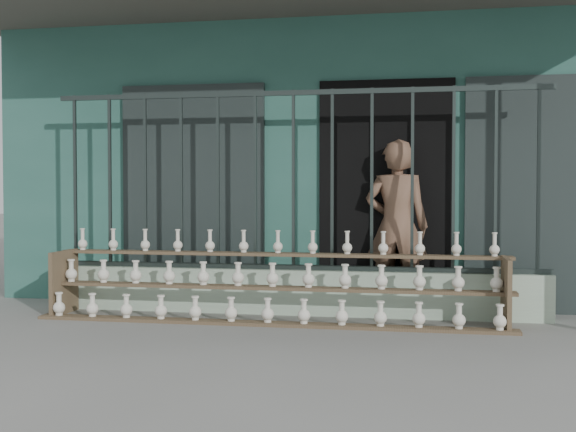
# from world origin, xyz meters

# --- Properties ---
(ground) EXTENTS (60.00, 60.00, 0.00)m
(ground) POSITION_xyz_m (0.00, 0.00, 0.00)
(ground) COLOR slate
(workshop_building) EXTENTS (7.40, 6.60, 3.21)m
(workshop_building) POSITION_xyz_m (0.00, 4.23, 1.62)
(workshop_building) COLOR #2B5C50
(workshop_building) RESTS_ON ground
(parapet_wall) EXTENTS (5.00, 0.20, 0.45)m
(parapet_wall) POSITION_xyz_m (0.00, 1.30, 0.23)
(parapet_wall) COLOR #AAC5A9
(parapet_wall) RESTS_ON ground
(security_fence) EXTENTS (5.00, 0.04, 1.80)m
(security_fence) POSITION_xyz_m (-0.00, 1.30, 1.35)
(security_fence) COLOR #283330
(security_fence) RESTS_ON parapet_wall
(shelf_rack) EXTENTS (4.50, 0.68, 0.85)m
(shelf_rack) POSITION_xyz_m (-0.13, 0.88, 0.36)
(shelf_rack) COLOR brown
(shelf_rack) RESTS_ON ground
(elderly_woman) EXTENTS (0.68, 0.48, 1.76)m
(elderly_woman) POSITION_xyz_m (1.02, 1.61, 0.88)
(elderly_woman) COLOR brown
(elderly_woman) RESTS_ON ground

